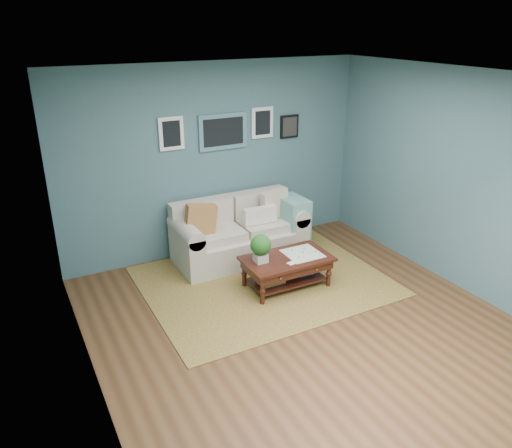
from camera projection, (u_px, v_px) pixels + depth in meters
room_shell at (313, 215)px, 5.05m from camera, size 5.00×5.02×2.70m
area_rug at (264, 281)px, 6.57m from camera, size 3.04×2.43×0.01m
loveseat at (244, 231)px, 7.11m from camera, size 1.88×0.85×0.97m
coffee_table at (283, 263)px, 6.30m from camera, size 1.12×0.66×0.78m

